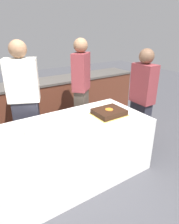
{
  "coord_description": "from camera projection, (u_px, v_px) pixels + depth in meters",
  "views": [
    {
      "loc": [
        -0.95,
        -1.91,
        1.85
      ],
      "look_at": [
        0.3,
        0.0,
        0.86
      ],
      "focal_mm": 32.0,
      "sensor_mm": 36.0,
      "label": 1
    }
  ],
  "objects": [
    {
      "name": "plate_stack",
      "position": [
        34.0,
        133.0,
        2.12
      ],
      "size": [
        0.2,
        0.2,
        0.09
      ],
      "color": "white",
      "rests_on": "dining_table"
    },
    {
      "name": "ground_plane",
      "position": [
        71.0,
        175.0,
        2.68
      ],
      "size": [
        14.0,
        14.0,
        0.0
      ],
      "primitive_type": "plane",
      "color": "#424247"
    },
    {
      "name": "back_counter",
      "position": [
        31.0,
        107.0,
        3.68
      ],
      "size": [
        4.4,
        0.58,
        0.92
      ],
      "color": "#5B2D1E",
      "rests_on": "ground_plane"
    },
    {
      "name": "utensil_pile",
      "position": [
        74.0,
        140.0,
        2.04
      ],
      "size": [
        0.15,
        0.08,
        0.02
      ],
      "color": "white",
      "rests_on": "dining_table"
    },
    {
      "name": "side_plate_near_cake",
      "position": [
        98.0,
        106.0,
        2.93
      ],
      "size": [
        0.18,
        0.18,
        0.0
      ],
      "color": "white",
      "rests_on": "dining_table"
    },
    {
      "name": "person_cutting_cake",
      "position": [
        81.0,
        91.0,
        3.15
      ],
      "size": [
        0.38,
        0.36,
        1.69
      ],
      "rotation": [
        0.0,
        0.0,
        -2.43
      ],
      "color": "#4C4238",
      "rests_on": "ground_plane"
    },
    {
      "name": "cake",
      "position": [
        109.0,
        112.0,
        2.64
      ],
      "size": [
        0.42,
        0.37,
        0.08
      ],
      "color": "gold",
      "rests_on": "dining_table"
    },
    {
      "name": "dining_table",
      "position": [
        70.0,
        152.0,
        2.53
      ],
      "size": [
        2.01,
        0.94,
        0.76
      ],
      "color": "silver",
      "rests_on": "ground_plane"
    },
    {
      "name": "person_seated_right",
      "position": [
        142.0,
        101.0,
        2.96
      ],
      "size": [
        0.21,
        0.35,
        1.57
      ],
      "rotation": [
        0.0,
        0.0,
        -1.57
      ],
      "color": "#282833",
      "rests_on": "ground_plane"
    },
    {
      "name": "person_standing_back",
      "position": [
        25.0,
        103.0,
        2.71
      ],
      "size": [
        0.45,
        0.35,
        1.7
      ],
      "rotation": [
        0.0,
        0.0,
        2.73
      ],
      "color": "#282833",
      "rests_on": "ground_plane"
    }
  ]
}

